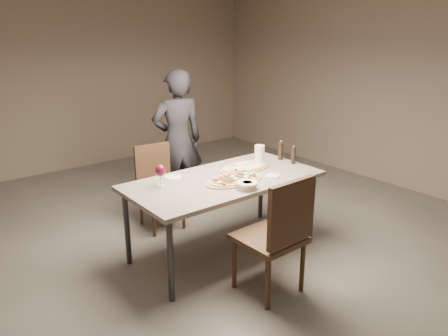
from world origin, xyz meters
TOP-DOWN VIEW (x-y plane):
  - room at (0.00, 0.00)m, footprint 7.00×7.00m
  - dining_table at (0.00, 0.00)m, footprint 1.80×0.90m
  - zucchini_pizza at (0.03, -0.12)m, footprint 0.59×0.33m
  - ham_pizza at (0.34, 0.10)m, footprint 0.57×0.32m
  - bread_basket at (-0.01, -0.34)m, footprint 0.19×0.19m
  - oil_dish at (0.38, -0.24)m, footprint 0.13×0.13m
  - pepper_mill_left at (0.83, -0.08)m, footprint 0.05×0.05m
  - pepper_mill_right at (0.83, 0.10)m, footprint 0.05×0.05m
  - carafe at (0.52, 0.09)m, footprint 0.10×0.10m
  - wine_glass at (-0.56, 0.18)m, footprint 0.09×0.09m
  - side_plate at (-0.36, 0.31)m, footprint 0.16×0.16m
  - chair_near at (-0.11, -0.82)m, footprint 0.49×0.49m
  - chair_far at (-0.17, 0.93)m, footprint 0.46×0.46m
  - diner at (0.28, 1.22)m, footprint 0.68×0.53m

SIDE VIEW (x-z plane):
  - chair_far at x=-0.17m, z-range 0.05..0.94m
  - chair_near at x=-0.11m, z-range 0.06..1.07m
  - dining_table at x=0.00m, z-range 0.32..1.07m
  - side_plate at x=-0.36m, z-range 0.75..0.76m
  - oil_dish at x=0.38m, z-range 0.75..0.77m
  - ham_pizza at x=0.34m, z-range 0.75..0.78m
  - zucchini_pizza at x=0.03m, z-range 0.74..0.79m
  - bread_basket at x=-0.01m, z-range 0.76..0.82m
  - diner at x=0.28m, z-range 0.00..1.64m
  - pepper_mill_left at x=0.83m, z-range 0.74..0.93m
  - pepper_mill_right at x=0.83m, z-range 0.74..0.95m
  - carafe at x=0.52m, z-range 0.75..0.96m
  - wine_glass at x=-0.56m, z-range 0.79..0.99m
  - room at x=0.00m, z-range -2.10..4.90m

